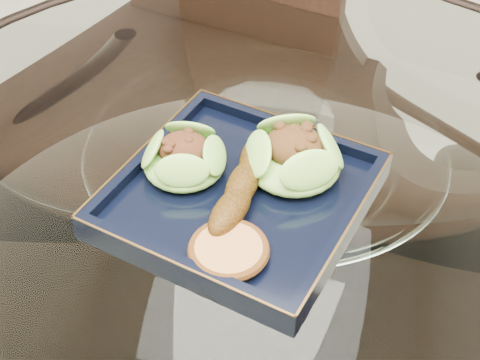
# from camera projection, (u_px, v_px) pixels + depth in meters

# --- Properties ---
(dining_table) EXTENTS (1.13, 1.13, 0.77)m
(dining_table) POSITION_uv_depth(u_px,v_px,m) (261.00, 260.00, 0.93)
(dining_table) COLOR white
(dining_table) RESTS_ON ground
(dining_chair) EXTENTS (0.48, 0.48, 0.89)m
(dining_chair) POSITION_uv_depth(u_px,v_px,m) (217.00, 140.00, 1.28)
(dining_chair) COLOR black
(dining_chair) RESTS_ON ground
(navy_plate) EXTENTS (0.34, 0.34, 0.02)m
(navy_plate) POSITION_uv_depth(u_px,v_px,m) (240.00, 199.00, 0.78)
(navy_plate) COLOR black
(navy_plate) RESTS_ON dining_table
(lettuce_wrap_left) EXTENTS (0.12, 0.12, 0.04)m
(lettuce_wrap_left) POSITION_uv_depth(u_px,v_px,m) (184.00, 160.00, 0.79)
(lettuce_wrap_left) COLOR #58A530
(lettuce_wrap_left) RESTS_ON navy_plate
(lettuce_wrap_right) EXTENTS (0.12, 0.12, 0.04)m
(lettuce_wrap_right) POSITION_uv_depth(u_px,v_px,m) (294.00, 158.00, 0.78)
(lettuce_wrap_right) COLOR #5D982C
(lettuce_wrap_right) RESTS_ON navy_plate
(roasted_plantain) EXTENTS (0.05, 0.17, 0.03)m
(roasted_plantain) POSITION_uv_depth(u_px,v_px,m) (243.00, 184.00, 0.76)
(roasted_plantain) COLOR #593309
(roasted_plantain) RESTS_ON navy_plate
(crumb_patty) EXTENTS (0.09, 0.09, 0.01)m
(crumb_patty) POSITION_uv_depth(u_px,v_px,m) (229.00, 251.00, 0.70)
(crumb_patty) COLOR #CC8C44
(crumb_patty) RESTS_ON navy_plate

